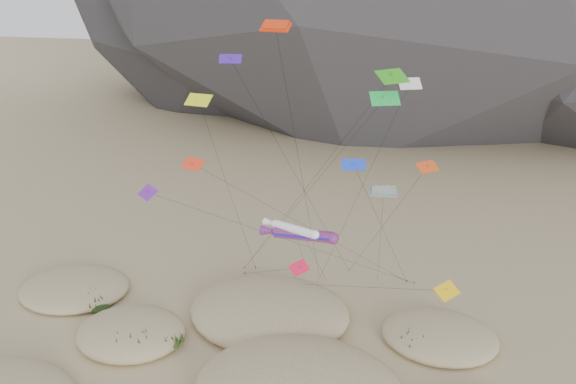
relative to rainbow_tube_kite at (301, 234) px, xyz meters
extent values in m
ellipsoid|color=#CCB789|center=(-15.81, -4.19, -10.37)|extent=(10.72, 9.11, 2.69)
ellipsoid|color=#CCB789|center=(-3.70, 2.35, -10.23)|extent=(16.47, 14.00, 3.30)
ellipsoid|color=#CCB789|center=(13.18, 2.59, -10.47)|extent=(11.07, 9.41, 2.23)
ellipsoid|color=#CCB789|center=(-26.13, 2.11, -10.51)|extent=(12.24, 10.41, 2.05)
ellipsoid|color=black|center=(-14.54, -5.90, -10.17)|extent=(3.11, 2.66, 0.93)
ellipsoid|color=black|center=(-11.43, -4.68, -10.27)|extent=(2.06, 1.76, 0.62)
ellipsoid|color=black|center=(4.22, -5.10, -9.97)|extent=(3.09, 2.65, 0.93)
ellipsoid|color=black|center=(-4.45, 5.04, -9.97)|extent=(2.74, 2.35, 0.82)
ellipsoid|color=black|center=(-3.23, 2.12, -10.07)|extent=(2.31, 1.98, 0.69)
ellipsoid|color=black|center=(10.85, 0.79, -10.27)|extent=(2.20, 1.89, 0.66)
ellipsoid|color=black|center=(10.65, 0.04, -10.37)|extent=(2.13, 1.83, 0.64)
ellipsoid|color=black|center=(-23.82, 0.81, -10.47)|extent=(2.45, 2.10, 0.74)
ellipsoid|color=black|center=(-21.32, -0.70, -10.57)|extent=(2.17, 1.86, 0.65)
cylinder|color=#3F2D1E|center=(-8.08, 11.88, -10.82)|extent=(0.08, 0.08, 0.30)
cylinder|color=#3F2D1E|center=(-4.59, 9.21, -10.82)|extent=(0.08, 0.08, 0.30)
cylinder|color=#3F2D1E|center=(-0.31, 8.66, -10.82)|extent=(0.08, 0.08, 0.30)
cylinder|color=#3F2D1E|center=(2.90, 13.95, -10.82)|extent=(0.08, 0.08, 0.30)
cylinder|color=#3F2D1E|center=(10.53, 12.88, -10.82)|extent=(0.08, 0.08, 0.30)
cylinder|color=#3F2D1E|center=(-8.98, 10.34, -10.82)|extent=(0.08, 0.08, 0.30)
cylinder|color=#3F2D1E|center=(9.69, 13.04, -10.82)|extent=(0.08, 0.08, 0.30)
cylinder|color=#3F2D1E|center=(-9.43, 11.55, -10.82)|extent=(0.08, 0.08, 0.30)
cylinder|color=red|center=(0.26, -0.06, 0.03)|extent=(5.87, 2.20, 1.64)
sphere|color=red|center=(3.05, -0.64, 0.26)|extent=(1.10, 1.10, 1.10)
cone|color=red|center=(-2.81, 0.58, -0.25)|extent=(2.51, 1.40, 1.17)
cylinder|color=black|center=(0.40, 5.69, -5.47)|extent=(0.30, 11.52, 11.03)
cylinder|color=white|center=(-0.60, -0.07, 0.51)|extent=(4.66, 2.90, 1.10)
sphere|color=white|center=(1.53, -1.18, 0.70)|extent=(0.81, 0.81, 0.81)
cone|color=white|center=(-2.95, 1.14, 0.27)|extent=(2.06, 1.52, 0.82)
cylinder|color=black|center=(-1.49, 6.96, -5.23)|extent=(1.80, 14.09, 11.51)
cube|color=red|center=(-2.06, -0.51, 18.10)|extent=(2.56, 1.34, 0.73)
cube|color=red|center=(-2.06, -0.51, 18.29)|extent=(2.17, 1.07, 0.71)
cylinder|color=black|center=(-1.22, 5.80, 3.56)|extent=(1.72, 12.66, 29.08)
cube|color=red|center=(7.25, -1.50, 5.32)|extent=(2.34, 1.24, 0.62)
cube|color=red|center=(7.25, -1.50, 5.53)|extent=(1.98, 0.99, 0.62)
cylinder|color=black|center=(6.80, 5.52, -2.83)|extent=(0.92, 14.05, 16.31)
cube|color=#6B1BA1|center=(-13.49, -2.50, 3.79)|extent=(2.45, 2.30, 0.81)
cube|color=#6B1BA1|center=(-13.49, -2.50, 3.64)|extent=(0.35, 0.34, 0.76)
cylinder|color=black|center=(-1.48, 5.19, -3.57)|extent=(24.04, 15.40, 14.74)
cube|color=silver|center=(8.51, 4.91, 13.14)|extent=(2.21, 1.66, 0.89)
cube|color=silver|center=(8.51, 4.91, 12.99)|extent=(0.35, 0.39, 0.66)
cylinder|color=black|center=(4.10, 6.79, 1.11)|extent=(8.85, 3.78, 24.08)
cube|color=#2C9C18|center=(7.12, 2.00, 14.19)|extent=(2.96, 2.95, 0.96)
cube|color=#2C9C18|center=(7.12, 2.00, 14.04)|extent=(0.41, 0.41, 0.94)
cylinder|color=black|center=(-1.16, 6.77, 1.63)|extent=(16.58, 9.58, 25.13)
cube|color=yellow|center=(12.89, -4.30, -1.50)|extent=(2.24, 2.46, 0.77)
cube|color=yellow|center=(12.89, -4.30, -1.65)|extent=(0.32, 0.33, 0.76)
cylinder|color=black|center=(4.15, 2.46, -6.21)|extent=(17.50, 13.54, 9.45)
cube|color=blue|center=(4.81, -2.44, 7.84)|extent=(2.08, 1.39, 0.64)
cube|color=blue|center=(4.81, -2.44, 7.69)|extent=(0.26, 0.20, 0.67)
cylinder|color=black|center=(7.25, 5.30, -1.54)|extent=(4.91, 15.50, 18.78)
cube|color=red|center=(-9.83, -0.56, 6.13)|extent=(2.35, 1.70, 0.79)
cube|color=red|center=(-9.83, -0.56, 5.98)|extent=(0.31, 0.30, 0.72)
cylinder|color=black|center=(-0.07, 6.24, -2.40)|extent=(19.54, 13.63, 17.08)
cube|color=red|center=(0.96, -4.77, -0.72)|extent=(1.65, 1.96, 0.77)
cube|color=red|center=(0.96, -4.77, -0.87)|extent=(0.34, 0.32, 0.59)
cylinder|color=black|center=(-4.01, 2.78, -5.82)|extent=(9.96, 15.13, 10.22)
cube|color=#3E1B9E|center=(-5.61, -1.40, 15.64)|extent=(1.98, 1.35, 0.64)
cube|color=#3E1B9E|center=(-5.61, -1.40, 15.49)|extent=(0.25, 0.21, 0.63)
cylinder|color=black|center=(-1.36, 6.27, 2.36)|extent=(8.54, 15.39, 26.58)
cube|color=#D7E418|center=(-9.02, -0.33, 11.91)|extent=(2.43, 1.52, 0.87)
cube|color=#D7E418|center=(-9.02, -0.33, 11.76)|extent=(0.31, 0.30, 0.78)
cylinder|color=black|center=(-8.55, 5.78, 0.49)|extent=(0.97, 12.23, 22.85)
cube|color=#D24113|center=(10.55, 0.02, 7.29)|extent=(2.05, 1.99, 0.70)
cube|color=#D24113|center=(10.55, 0.02, 7.14)|extent=(0.30, 0.30, 0.65)
cylinder|color=black|center=(6.73, 6.99, -1.82)|extent=(7.68, 13.96, 18.23)
cube|color=green|center=(6.67, 1.49, 12.45)|extent=(2.70, 1.97, 1.01)
cube|color=green|center=(6.67, 1.49, 12.30)|extent=(0.39, 0.41, 0.82)
cylinder|color=black|center=(-1.38, 6.52, 0.76)|extent=(16.13, 10.09, 23.39)
camera|label=1|loc=(9.81, -44.88, 21.93)|focal=35.00mm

